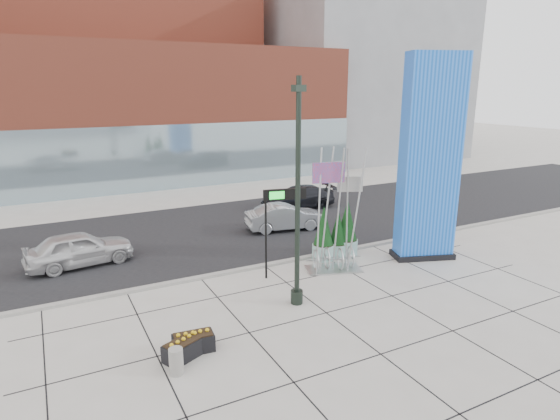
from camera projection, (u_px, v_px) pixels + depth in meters
name	position (u px, v px, depth m)	size (l,w,h in m)	color
ground	(288.00, 307.00, 17.05)	(160.00, 160.00, 0.00)	#9E9991
street_asphalt	(201.00, 233.00, 25.61)	(80.00, 12.00, 0.02)	black
curb_edge	(245.00, 269.00, 20.46)	(80.00, 0.30, 0.12)	gray
tower_podium	(146.00, 115.00, 39.22)	(34.00, 10.00, 11.00)	#AB4731
tower_glass_front	(162.00, 158.00, 35.88)	(34.00, 0.60, 5.00)	#8CA5B2
building_grey_parking	(354.00, 76.00, 53.79)	(20.00, 18.00, 18.00)	slate
blue_pylon	(429.00, 163.00, 20.94)	(3.03, 2.08, 9.25)	blue
lamp_post	(298.00, 217.00, 16.54)	(0.55, 0.45, 8.15)	black
public_art_sculpture	(335.00, 239.00, 20.21)	(2.64, 1.89, 5.41)	#ADB0B2
concrete_bollard	(176.00, 361.00, 13.02)	(0.40, 0.40, 0.78)	gray
overhead_street_sign	(280.00, 201.00, 19.11)	(1.78, 0.53, 3.79)	black
round_planter_east	(338.00, 235.00, 21.92)	(0.90, 0.90, 2.24)	#94C7BF
round_planter_mid	(347.00, 229.00, 22.09)	(1.08, 1.08, 2.69)	#94C7BF
round_planter_west	(323.00, 234.00, 21.52)	(1.02, 1.02, 2.54)	#94C7BF
box_planter_north	(193.00, 342.00, 14.17)	(1.29, 0.75, 0.68)	black
box_planter_south	(184.00, 348.00, 13.82)	(1.38, 1.07, 0.68)	black
car_white_west	(79.00, 249.00, 20.86)	(1.84, 4.57, 1.56)	silver
car_silver_mid	(285.00, 217.00, 26.12)	(1.53, 4.37, 1.44)	#929599
car_dark_east	(297.00, 197.00, 30.84)	(2.01, 4.94, 1.43)	black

